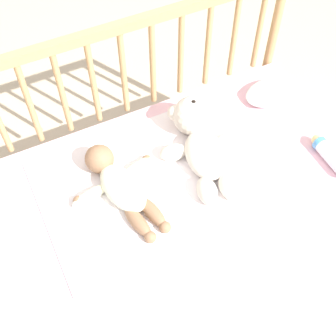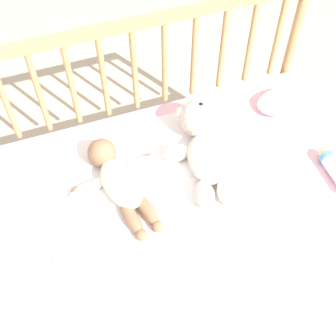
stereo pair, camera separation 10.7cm
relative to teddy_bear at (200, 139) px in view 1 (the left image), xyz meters
The scene contains 8 objects.
ground_plane 0.63m from the teddy_bear, 156.75° to the right, with size 12.00×12.00×0.00m, color #C6B293.
crib_mattress 0.37m from the teddy_bear, 156.75° to the right, with size 1.34×0.68×0.55m.
crib_rail 0.34m from the teddy_bear, 118.62° to the left, with size 1.34×0.04×0.95m.
blanket 0.19m from the teddy_bear, 159.90° to the right, with size 0.86×0.55×0.01m.
teddy_bear is the anchor object (origin of this frame).
baby 0.33m from the teddy_bear, behind, with size 0.34×0.41×0.10m.
baby_bottle 0.46m from the teddy_bear, 31.77° to the right, with size 0.05×0.18×0.05m.
small_pillow 0.39m from the teddy_bear, 15.54° to the left, with size 0.22×0.14×0.06m.
Camera 1 is at (-0.41, -0.83, 1.89)m, focal length 50.00 mm.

